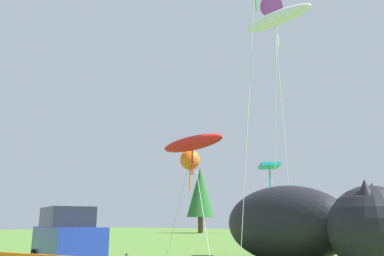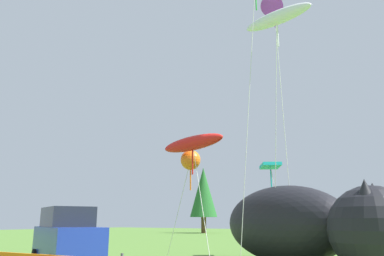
# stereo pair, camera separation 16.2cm
# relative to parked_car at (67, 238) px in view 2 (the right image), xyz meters

# --- Properties ---
(parked_car) EXTENTS (4.61, 3.26, 2.11)m
(parked_car) POSITION_rel_parked_car_xyz_m (0.00, 0.00, 0.00)
(parked_car) COLOR navy
(parked_car) RESTS_ON ground
(inflatable_cat) EXTENTS (8.49, 6.17, 3.01)m
(inflatable_cat) POSITION_rel_parked_car_xyz_m (6.77, 5.31, 0.36)
(inflatable_cat) COLOR black
(inflatable_cat) RESTS_ON ground
(kite_orange_flower) EXTENTS (2.43, 1.45, 4.63)m
(kite_orange_flower) POSITION_rel_parked_car_xyz_m (2.49, 4.23, 3.15)
(kite_orange_flower) COLOR silver
(kite_orange_flower) RESTS_ON ground
(kite_teal_diamond) EXTENTS (1.35, 1.27, 4.36)m
(kite_teal_diamond) POSITION_rel_parked_car_xyz_m (4.59, 8.04, 3.13)
(kite_teal_diamond) COLOR silver
(kite_teal_diamond) RESTS_ON ground
(kite_white_ghost) EXTENTS (3.28, 1.32, 10.35)m
(kite_white_ghost) POSITION_rel_parked_car_xyz_m (6.58, 4.70, 8.87)
(kite_white_ghost) COLOR silver
(kite_white_ghost) RESTS_ON ground
(kite_red_lizard) EXTENTS (3.07, 1.48, 5.18)m
(kite_red_lizard) POSITION_rel_parked_car_xyz_m (3.02, 3.62, 3.73)
(kite_red_lizard) COLOR silver
(kite_red_lizard) RESTS_ON ground
(kite_purple_delta) EXTENTS (1.14, 1.54, 12.36)m
(kite_purple_delta) POSITION_rel_parked_car_xyz_m (5.97, 6.09, 10.55)
(kite_purple_delta) COLOR silver
(kite_purple_delta) RESTS_ON ground
(horizon_tree_west) EXTENTS (3.66, 3.66, 8.72)m
(horizon_tree_west) POSITION_rel_parked_car_xyz_m (-16.09, 34.33, 4.33)
(horizon_tree_west) COLOR brown
(horizon_tree_west) RESTS_ON ground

